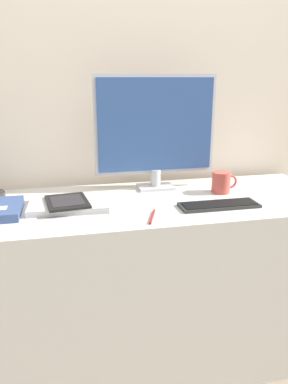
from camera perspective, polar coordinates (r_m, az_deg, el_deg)
The scene contains 8 objects.
wall_back at distance 1.80m, azimuth -2.23°, elevation 16.50°, with size 3.60×0.05×2.40m.
desk at distance 1.67m, azimuth 0.40°, elevation -13.45°, with size 1.58×0.58×0.74m.
monitor at distance 1.64m, azimuth 1.81°, elevation 9.58°, with size 0.53×0.11×0.49m.
keyboard at distance 1.48m, azimuth 11.36°, elevation -1.95°, with size 0.31×0.10×0.01m.
laptop at distance 1.47m, azimuth -11.39°, elevation -1.81°, with size 0.31×0.22×0.02m.
ereader at distance 1.45m, azimuth -11.63°, elevation -1.44°, with size 0.17×0.21×0.01m.
coffee_mug at distance 1.65m, azimuth 11.74°, elevation 1.46°, with size 0.11×0.08×0.09m.
pen at distance 1.34m, azimuth 1.27°, elevation -3.76°, with size 0.05×0.13×0.01m.
Camera 1 is at (-0.32, -1.19, 1.22)m, focal length 35.00 mm.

